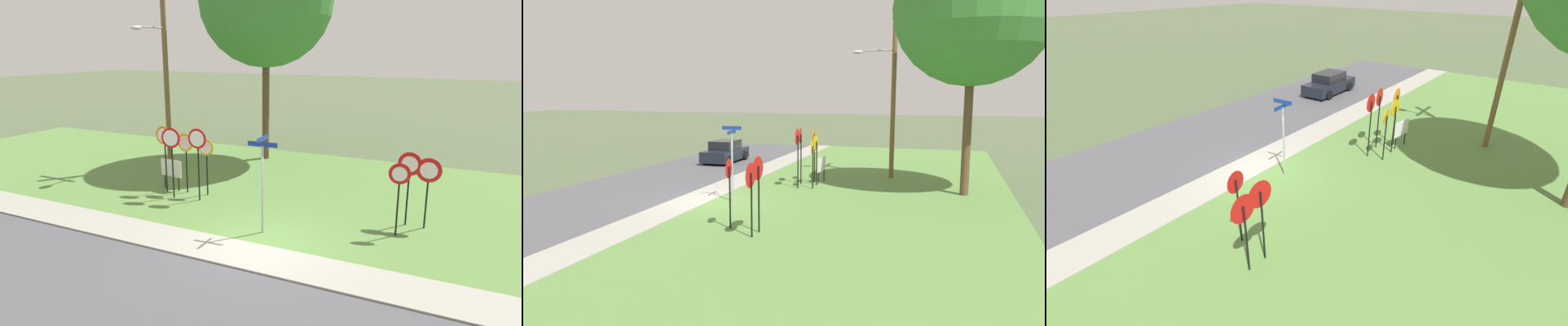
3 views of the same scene
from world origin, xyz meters
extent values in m
plane|color=#4C5B3D|center=(0.00, 0.00, 0.00)|extent=(160.00, 160.00, 0.00)
cube|color=#4C4C51|center=(0.00, -4.80, 0.01)|extent=(44.00, 6.40, 0.01)
cube|color=#99968C|center=(0.00, -0.80, 0.03)|extent=(44.00, 1.60, 0.06)
cube|color=#567F3D|center=(0.00, 6.00, 0.02)|extent=(44.00, 12.00, 0.04)
cylinder|color=black|center=(-3.83, 2.62, 1.27)|extent=(0.06, 0.06, 2.46)
cylinder|color=red|center=(-3.83, 2.58, 2.44)|extent=(0.75, 0.07, 0.75)
cylinder|color=white|center=(-3.83, 2.57, 2.44)|extent=(0.59, 0.05, 0.59)
cylinder|color=black|center=(-4.83, 3.26, 1.09)|extent=(0.06, 0.06, 2.10)
cylinder|color=gold|center=(-4.83, 3.22, 2.09)|extent=(0.73, 0.07, 0.73)
cylinder|color=white|center=(-4.83, 3.20, 2.09)|extent=(0.57, 0.04, 0.57)
cylinder|color=black|center=(-4.90, 2.46, 1.25)|extent=(0.06, 0.06, 2.42)
cylinder|color=red|center=(-4.90, 2.42, 2.40)|extent=(0.77, 0.12, 0.78)
cylinder|color=white|center=(-4.90, 2.40, 2.40)|extent=(0.60, 0.08, 0.61)
cylinder|color=black|center=(-3.91, 3.32, 1.03)|extent=(0.06, 0.06, 1.98)
cylinder|color=gold|center=(-3.91, 3.27, 1.97)|extent=(0.64, 0.11, 0.64)
cylinder|color=white|center=(-3.91, 3.26, 1.97)|extent=(0.49, 0.07, 0.50)
cylinder|color=black|center=(-5.61, 2.95, 1.23)|extent=(0.06, 0.06, 2.38)
cylinder|color=orange|center=(-5.61, 2.91, 2.36)|extent=(0.72, 0.08, 0.72)
cylinder|color=white|center=(-5.61, 2.89, 2.36)|extent=(0.56, 0.05, 0.56)
cylinder|color=black|center=(3.51, 2.48, 1.07)|extent=(0.06, 0.06, 2.06)
cone|color=red|center=(3.51, 2.44, 2.03)|extent=(0.66, 0.09, 0.66)
cone|color=silver|center=(3.51, 2.42, 2.03)|extent=(0.45, 0.06, 0.45)
cylinder|color=black|center=(4.22, 3.52, 1.05)|extent=(0.06, 0.06, 2.01)
cone|color=red|center=(4.22, 3.48, 1.97)|extent=(0.79, 0.05, 0.79)
cone|color=white|center=(4.22, 3.46, 1.97)|extent=(0.54, 0.03, 0.54)
cylinder|color=black|center=(3.63, 3.54, 1.11)|extent=(0.06, 0.06, 2.15)
cone|color=red|center=(3.63, 3.50, 2.11)|extent=(0.77, 0.10, 0.77)
cone|color=white|center=(3.63, 3.48, 2.11)|extent=(0.52, 0.06, 0.52)
cylinder|color=#9EA0A8|center=(-0.30, 0.88, 1.42)|extent=(0.07, 0.07, 2.76)
cylinder|color=#9EA0A8|center=(-0.30, 0.88, 2.82)|extent=(0.09, 0.09, 0.03)
cube|color=navy|center=(-0.30, 0.88, 2.88)|extent=(0.96, 0.08, 0.15)
cube|color=navy|center=(-0.30, 0.88, 3.05)|extent=(0.07, 0.82, 0.15)
cylinder|color=brown|center=(-8.09, 6.45, 4.58)|extent=(0.24, 0.24, 9.07)
cube|color=brown|center=(-8.09, 6.45, 8.02)|extent=(2.10, 0.12, 0.12)
cylinder|color=gray|center=(-8.94, 6.45, 8.12)|extent=(0.09, 0.09, 0.10)
cylinder|color=gray|center=(-7.24, 6.45, 8.12)|extent=(0.09, 0.09, 0.10)
cylinder|color=#9EA0A8|center=(-8.09, 5.50, 6.57)|extent=(0.08, 1.88, 0.08)
ellipsoid|color=#B7B7BC|center=(-8.09, 4.56, 6.51)|extent=(0.40, 0.56, 0.18)
cylinder|color=black|center=(-6.01, 3.35, 0.32)|extent=(0.05, 0.05, 0.55)
cylinder|color=black|center=(-5.25, 3.25, 0.32)|extent=(0.05, 0.05, 0.55)
cube|color=white|center=(-5.63, 3.30, 0.94)|extent=(1.10, 0.17, 0.70)
cylinder|color=brown|center=(-4.56, 9.95, 3.20)|extent=(0.36, 0.36, 6.31)
sphere|color=#3D7F38|center=(-4.56, 9.95, 8.00)|extent=(6.60, 6.60, 6.60)
cube|color=black|center=(-10.97, -4.35, 0.50)|extent=(4.15, 1.79, 0.68)
cube|color=black|center=(-10.97, -4.35, 1.12)|extent=(2.09, 1.49, 0.56)
cylinder|color=black|center=(-9.71, -3.46, 0.31)|extent=(0.60, 0.19, 0.60)
cylinder|color=black|center=(-9.68, -5.18, 0.31)|extent=(0.60, 0.19, 0.60)
cylinder|color=black|center=(-12.26, -3.51, 0.31)|extent=(0.60, 0.19, 0.60)
cylinder|color=black|center=(-12.22, -5.23, 0.31)|extent=(0.60, 0.19, 0.60)
camera|label=1|loc=(5.66, -11.30, 5.73)|focal=31.71mm
camera|label=2|loc=(18.18, 9.12, 4.52)|focal=34.50mm
camera|label=3|loc=(9.06, 9.20, 7.00)|focal=24.85mm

